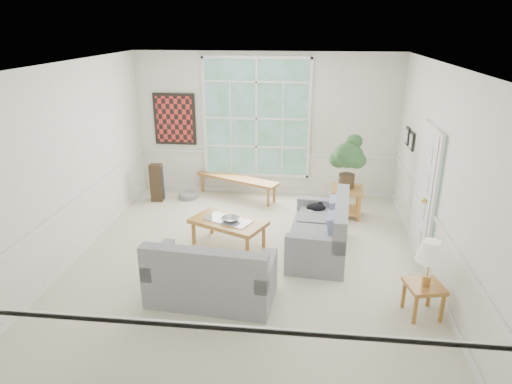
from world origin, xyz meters
TOP-DOWN VIEW (x-y plane):
  - floor at (0.00, 0.00)m, footprint 5.50×6.00m
  - ceiling at (0.00, 0.00)m, footprint 5.50×6.00m
  - wall_back at (0.00, 3.00)m, footprint 5.50×0.02m
  - wall_front at (0.00, -3.00)m, footprint 5.50×0.02m
  - wall_left at (-2.75, 0.00)m, footprint 0.02×6.00m
  - wall_right at (2.75, 0.00)m, footprint 0.02×6.00m
  - window_back at (-0.20, 2.96)m, footprint 2.30×0.08m
  - entry_door at (2.71, 0.60)m, footprint 0.08×0.90m
  - door_sidelight at (2.71, -0.03)m, footprint 0.08×0.26m
  - wall_art at (-1.95, 2.95)m, footprint 0.90×0.06m
  - wall_frame_near at (2.71, 1.75)m, footprint 0.04×0.26m
  - wall_frame_far at (2.71, 2.15)m, footprint 0.04×0.26m
  - loveseat_right at (1.11, 0.30)m, footprint 1.03×1.77m
  - loveseat_front at (-0.34, -1.19)m, footprint 1.72×1.00m
  - coffee_table at (-0.39, 0.39)m, footprint 1.39×1.12m
  - pewter_bowl at (-0.34, 0.36)m, footprint 0.49×0.49m
  - window_bench at (-0.58, 2.65)m, footprint 1.87×1.13m
  - end_table at (1.66, 1.86)m, footprint 0.60×0.60m
  - houseplant at (1.64, 1.92)m, footprint 0.65×0.65m
  - side_table at (2.40, -1.25)m, footprint 0.52×0.52m
  - table_lamp at (2.41, -1.28)m, footprint 0.50×0.50m
  - pet_bed at (-1.62, 2.47)m, footprint 0.53×0.53m
  - floor_speaker at (-2.22, 2.27)m, footprint 0.25×0.20m
  - cat at (1.06, 0.91)m, footprint 0.39×0.33m

SIDE VIEW (x-z plane):
  - floor at x=0.00m, z-range -0.01..0.00m
  - pet_bed at x=-1.62m, z-range 0.00..0.12m
  - window_bench at x=-0.58m, z-range 0.00..0.44m
  - side_table at x=2.40m, z-range 0.00..0.44m
  - coffee_table at x=-0.39m, z-range 0.00..0.46m
  - end_table at x=1.66m, z-range 0.00..0.58m
  - floor_speaker at x=-2.22m, z-range 0.00..0.79m
  - loveseat_front at x=-0.34m, z-range 0.00..0.89m
  - loveseat_right at x=1.11m, z-range 0.00..0.92m
  - pewter_bowl at x=-0.34m, z-range 0.46..0.54m
  - cat at x=1.06m, z-range 0.47..0.63m
  - table_lamp at x=2.41m, z-range 0.44..1.06m
  - entry_door at x=2.71m, z-range 0.00..2.10m
  - houseplant at x=1.64m, z-range 0.58..1.60m
  - door_sidelight at x=2.71m, z-range 0.20..2.10m
  - wall_back at x=0.00m, z-range 0.00..3.00m
  - wall_front at x=0.00m, z-range 0.00..3.00m
  - wall_left at x=-2.75m, z-range 0.00..3.00m
  - wall_right at x=2.75m, z-range 0.00..3.00m
  - wall_frame_near at x=2.71m, z-range 1.39..1.71m
  - wall_frame_far at x=2.71m, z-range 1.39..1.71m
  - wall_art at x=-1.95m, z-range 1.05..2.15m
  - window_back at x=-0.20m, z-range 0.45..2.85m
  - ceiling at x=0.00m, z-range 2.99..3.01m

